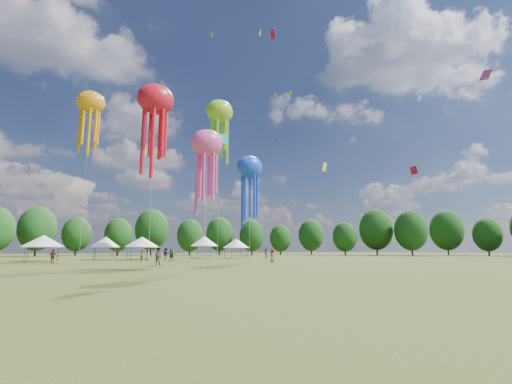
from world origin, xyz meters
name	(u,v)px	position (x,y,z in m)	size (l,w,h in m)	color
ground	(506,293)	(0.00, 0.00, 0.00)	(300.00, 300.00, 0.00)	#384416
spectator_near	(158,256)	(-7.21, 32.14, 0.95)	(0.92, 0.72, 1.90)	gray
spectators_far	(183,255)	(0.22, 48.41, 0.88)	(36.66, 21.69, 1.88)	gray
festival_tents	(151,242)	(-3.70, 54.98, 2.97)	(36.76, 11.51, 4.26)	#47474C
show_kites	(178,132)	(-3.58, 39.47, 18.06)	(24.76, 32.27, 26.06)	red
small_kites	(192,64)	(-1.28, 41.60, 29.96)	(73.24, 66.98, 40.69)	red
treeline	(143,224)	(-3.87, 62.51, 6.54)	(201.57, 95.24, 13.43)	#38281C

